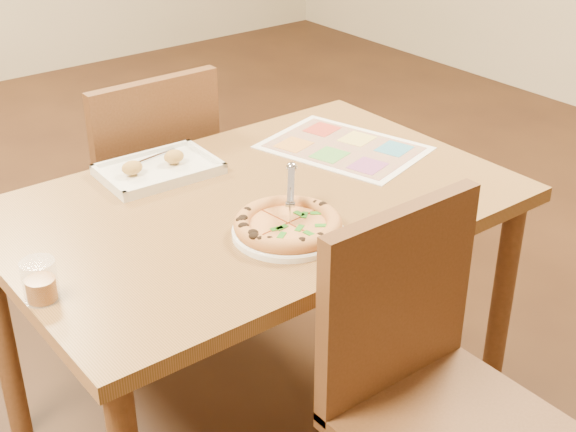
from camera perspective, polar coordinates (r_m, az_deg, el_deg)
dining_table at (r=2.09m, az=-2.20°, el=-0.83°), size 1.30×0.85×0.72m
chair_near at (r=1.75m, az=9.66°, el=-10.35°), size 0.42×0.42×0.47m
chair_far at (r=2.58m, az=-10.04°, el=2.97°), size 0.42×0.42×0.47m
plate at (r=1.88m, az=0.00°, el=-1.16°), size 0.33×0.33×0.01m
pizza at (r=1.87m, az=-0.00°, el=-0.61°), size 0.26×0.26×0.04m
pizza_cutter at (r=1.89m, az=0.20°, el=1.72°), size 0.11×0.13×0.09m
appetizer_tray at (r=2.20m, az=-9.22°, el=3.26°), size 0.32×0.22×0.06m
glass_tumbler at (r=1.70m, az=-17.20°, el=-4.57°), size 0.07×0.07×0.09m
menu at (r=2.34m, az=3.98°, el=4.90°), size 0.42×0.51×0.00m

